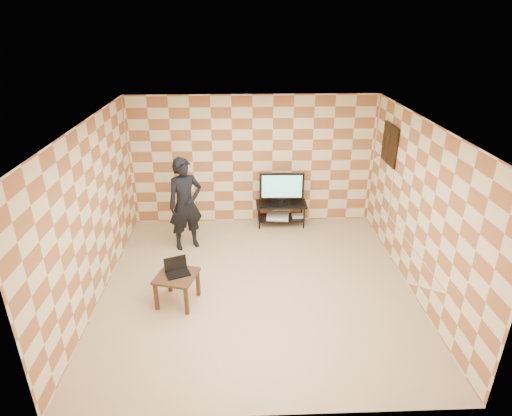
% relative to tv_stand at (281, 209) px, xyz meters
% --- Properties ---
extents(floor, '(5.00, 5.00, 0.00)m').
position_rel_tv_stand_xyz_m(floor, '(-0.59, -2.26, -0.37)').
color(floor, tan).
rests_on(floor, ground).
extents(wall_back, '(5.00, 0.02, 2.70)m').
position_rel_tv_stand_xyz_m(wall_back, '(-0.59, 0.24, 0.98)').
color(wall_back, beige).
rests_on(wall_back, ground).
extents(wall_front, '(5.00, 0.02, 2.70)m').
position_rel_tv_stand_xyz_m(wall_front, '(-0.59, -4.76, 0.98)').
color(wall_front, beige).
rests_on(wall_front, ground).
extents(wall_left, '(0.02, 5.00, 2.70)m').
position_rel_tv_stand_xyz_m(wall_left, '(-3.09, -2.26, 0.98)').
color(wall_left, beige).
rests_on(wall_left, ground).
extents(wall_right, '(0.02, 5.00, 2.70)m').
position_rel_tv_stand_xyz_m(wall_right, '(1.91, -2.26, 0.98)').
color(wall_right, beige).
rests_on(wall_right, ground).
extents(ceiling, '(5.00, 5.00, 0.02)m').
position_rel_tv_stand_xyz_m(ceiling, '(-0.59, -2.26, 2.33)').
color(ceiling, white).
rests_on(ceiling, wall_back).
extents(wall_art, '(0.04, 0.72, 0.72)m').
position_rel_tv_stand_xyz_m(wall_art, '(1.88, -0.71, 1.58)').
color(wall_art, black).
rests_on(wall_art, wall_right).
extents(tv_stand, '(1.05, 0.47, 0.50)m').
position_rel_tv_stand_xyz_m(tv_stand, '(0.00, 0.00, 0.00)').
color(tv_stand, black).
rests_on(tv_stand, floor).
extents(tv, '(0.92, 0.18, 0.66)m').
position_rel_tv_stand_xyz_m(tv, '(0.00, -0.00, 0.50)').
color(tv, black).
rests_on(tv, tv_stand).
extents(dvd_player, '(0.49, 0.38, 0.08)m').
position_rel_tv_stand_xyz_m(dvd_player, '(-0.07, -0.04, -0.16)').
color(dvd_player, silver).
rests_on(dvd_player, tv_stand).
extents(game_console, '(0.24, 0.18, 0.05)m').
position_rel_tv_stand_xyz_m(game_console, '(0.35, -0.00, -0.17)').
color(game_console, silver).
rests_on(game_console, tv_stand).
extents(side_table, '(0.71, 0.71, 0.50)m').
position_rel_tv_stand_xyz_m(side_table, '(-1.84, -2.63, 0.04)').
color(side_table, '#342315').
rests_on(side_table, floor).
extents(laptop, '(0.42, 0.38, 0.23)m').
position_rel_tv_stand_xyz_m(laptop, '(-1.83, -2.57, 0.18)').
color(laptop, black).
rests_on(laptop, side_table).
extents(person, '(0.77, 0.66, 1.78)m').
position_rel_tv_stand_xyz_m(person, '(-1.87, -0.87, 0.52)').
color(person, black).
rests_on(person, floor).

